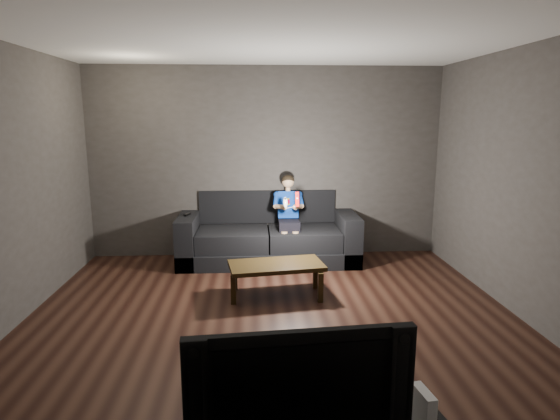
{
  "coord_description": "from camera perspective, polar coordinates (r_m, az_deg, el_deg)",
  "views": [
    {
      "loc": [
        -0.18,
        -4.19,
        2.01
      ],
      "look_at": [
        0.15,
        1.55,
        0.85
      ],
      "focal_mm": 30.0,
      "sensor_mm": 36.0,
      "label": 1
    }
  ],
  "objects": [
    {
      "name": "tv",
      "position": [
        2.26,
        2.06,
        -20.04
      ],
      "size": [
        1.01,
        0.22,
        0.58
      ],
      "primitive_type": "imported",
      "rotation": [
        0.0,
        0.0,
        0.09
      ],
      "color": "black",
      "rests_on": "media_console"
    },
    {
      "name": "coffee_table",
      "position": [
        5.31,
        -0.47,
        -7.06
      ],
      "size": [
        1.11,
        0.67,
        0.38
      ],
      "color": "black",
      "rests_on": "floor"
    },
    {
      "name": "right_wall",
      "position": [
        5.02,
        29.06,
        2.4
      ],
      "size": [
        0.04,
        5.0,
        2.7
      ],
      "primitive_type": "cube",
      "color": "#393531",
      "rests_on": "ground"
    },
    {
      "name": "wii_remote_black",
      "position": [
        6.51,
        -11.23,
        -0.55
      ],
      "size": [
        0.08,
        0.15,
        0.03
      ],
      "color": "black",
      "rests_on": "sofa"
    },
    {
      "name": "front_wall",
      "position": [
        1.82,
        2.65,
        -9.85
      ],
      "size": [
        5.0,
        0.04,
        2.7
      ],
      "primitive_type": "cube",
      "color": "#393531",
      "rests_on": "ground"
    },
    {
      "name": "wii_console",
      "position": [
        2.48,
        17.01,
        -22.43
      ],
      "size": [
        0.07,
        0.17,
        0.22
      ],
      "primitive_type": "cube",
      "rotation": [
        0.0,
        0.0,
        0.14
      ],
      "color": "white",
      "rests_on": "media_console"
    },
    {
      "name": "sofa",
      "position": [
        6.63,
        -1.45,
        -3.45
      ],
      "size": [
        2.46,
        1.06,
        0.95
      ],
      "color": "black",
      "rests_on": "floor"
    },
    {
      "name": "ceiling",
      "position": [
        4.25,
        -0.87,
        20.74
      ],
      "size": [
        5.0,
        5.0,
        0.02
      ],
      "primitive_type": "cube",
      "color": "silver",
      "rests_on": "back_wall"
    },
    {
      "name": "nunchuk_white",
      "position": [
        6.04,
        0.66,
        0.94
      ],
      "size": [
        0.07,
        0.1,
        0.15
      ],
      "color": "white",
      "rests_on": "child"
    },
    {
      "name": "floor",
      "position": [
        4.65,
        -0.77,
        -14.2
      ],
      "size": [
        5.0,
        5.0,
        0.0
      ],
      "primitive_type": "plane",
      "color": "black",
      "rests_on": "ground"
    },
    {
      "name": "back_wall",
      "position": [
        6.73,
        -1.75,
        5.77
      ],
      "size": [
        5.0,
        0.04,
        2.7
      ],
      "primitive_type": "cube",
      "color": "#393531",
      "rests_on": "ground"
    },
    {
      "name": "wii_remote_red",
      "position": [
        6.04,
        2.09,
        1.32
      ],
      "size": [
        0.05,
        0.07,
        0.2
      ],
      "color": "red",
      "rests_on": "child"
    },
    {
      "name": "child",
      "position": [
        6.47,
        1.04,
        0.16
      ],
      "size": [
        0.42,
        0.52,
        1.04
      ],
      "color": "black",
      "rests_on": "sofa"
    }
  ]
}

